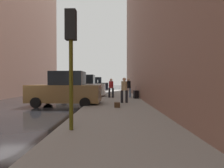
{
  "coord_description": "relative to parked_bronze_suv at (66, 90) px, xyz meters",
  "views": [
    {
      "loc": [
        5.79,
        -9.83,
        1.61
      ],
      "look_at": [
        5.63,
        5.86,
        1.36
      ],
      "focal_mm": 28.0,
      "sensor_mm": 36.0,
      "label": 1
    }
  ],
  "objects": [
    {
      "name": "ground_plane",
      "position": [
        -2.65,
        -1.5,
        -1.03
      ],
      "size": [
        120.0,
        120.0,
        0.0
      ],
      "primitive_type": "plane",
      "color": "black"
    },
    {
      "name": "sidewalk",
      "position": [
        3.35,
        -1.5,
        -0.96
      ],
      "size": [
        4.0,
        40.0,
        0.15
      ],
      "primitive_type": "cube",
      "color": "gray",
      "rests_on": "ground_plane"
    },
    {
      "name": "parked_bronze_suv",
      "position": [
        0.0,
        0.0,
        0.0
      ],
      "size": [
        4.65,
        2.16,
        2.25
      ],
      "color": "brown",
      "rests_on": "ground_plane"
    },
    {
      "name": "parked_white_van",
      "position": [
        0.0,
        5.97,
        0.0
      ],
      "size": [
        4.62,
        2.11,
        2.25
      ],
      "color": "silver",
      "rests_on": "ground_plane"
    },
    {
      "name": "parked_blue_sedan",
      "position": [
        0.0,
        10.9,
        -0.18
      ],
      "size": [
        4.22,
        2.1,
        1.79
      ],
      "color": "navy",
      "rests_on": "ground_plane"
    },
    {
      "name": "parked_black_suv",
      "position": [
        0.0,
        16.27,
        0.0
      ],
      "size": [
        4.6,
        2.06,
        2.25
      ],
      "color": "black",
      "rests_on": "ground_plane"
    },
    {
      "name": "fire_hydrant",
      "position": [
        1.8,
        1.33,
        -0.54
      ],
      "size": [
        0.42,
        0.22,
        0.7
      ],
      "color": "red",
      "rests_on": "sidewalk"
    },
    {
      "name": "traffic_light",
      "position": [
        1.85,
        -6.09,
        1.73
      ],
      "size": [
        0.32,
        0.32,
        3.6
      ],
      "color": "#514C0F",
      "rests_on": "sidewalk"
    },
    {
      "name": "pedestrian_in_jeans",
      "position": [
        4.46,
        4.39,
        0.07
      ],
      "size": [
        0.53,
        0.48,
        1.71
      ],
      "color": "#728CB2",
      "rests_on": "sidewalk"
    },
    {
      "name": "pedestrian_in_tan_coat",
      "position": [
        3.85,
        0.53,
        0.07
      ],
      "size": [
        0.51,
        0.42,
        1.71
      ],
      "color": "black",
      "rests_on": "sidewalk"
    },
    {
      "name": "pedestrian_in_red_jacket",
      "position": [
        2.9,
        4.36,
        0.07
      ],
      "size": [
        0.52,
        0.44,
        1.71
      ],
      "color": "black",
      "rests_on": "sidewalk"
    },
    {
      "name": "rolling_suitcase",
      "position": [
        5.04,
        3.61,
        -0.54
      ],
      "size": [
        0.42,
        0.6,
        1.04
      ],
      "color": "black",
      "rests_on": "sidewalk"
    },
    {
      "name": "duffel_bag",
      "position": [
        3.33,
        -1.54,
        -0.74
      ],
      "size": [
        0.32,
        0.44,
        0.28
      ],
      "color": "#472D19",
      "rests_on": "sidewalk"
    }
  ]
}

